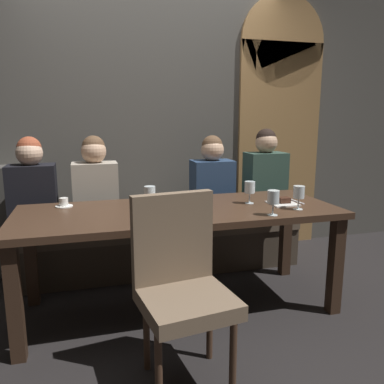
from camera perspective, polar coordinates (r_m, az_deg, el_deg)
ground at (r=2.92m, az=-1.78°, el=-16.74°), size 9.00×9.00×0.00m
back_wall_tiled at (r=3.78m, az=-6.43°, el=13.15°), size 6.00×0.12×3.00m
arched_door at (r=4.15m, az=12.88°, el=10.90°), size 0.90×0.05×2.55m
dining_table at (r=2.68m, az=-1.87°, el=-4.32°), size 2.20×0.84×0.74m
banquette_bench at (r=3.46m, az=-4.58°, el=-8.07°), size 2.50×0.44×0.45m
chair_near_side at (r=2.01m, az=-1.68°, el=-12.58°), size 0.50×0.50×0.98m
diner_redhead at (r=3.26m, az=-22.64°, el=0.51°), size 0.36×0.24×0.77m
diner_bearded at (r=3.25m, az=-14.17°, el=1.00°), size 0.36×0.24×0.77m
diner_far_end at (r=3.41m, az=3.01°, el=1.70°), size 0.36×0.24×0.75m
diner_near_end at (r=3.63m, az=10.81°, el=2.52°), size 0.36×0.24×0.81m
wine_glass_far_left at (r=2.71m, az=15.59°, el=-0.12°), size 0.08×0.08×0.16m
wine_glass_center_front at (r=2.61m, az=-6.29°, el=-0.24°), size 0.08×0.08×0.16m
wine_glass_end_right at (r=2.51m, az=11.98°, el=-0.92°), size 0.08×0.08×0.16m
wine_glass_near_right at (r=2.82m, az=8.58°, el=0.62°), size 0.08×0.08×0.16m
espresso_cup at (r=2.85m, az=-18.49°, el=-1.58°), size 0.12×0.12×0.06m
dessert_plate at (r=2.86m, az=13.38°, el=-1.50°), size 0.19×0.19×0.05m
fork_on_table at (r=2.97m, az=15.31°, el=-1.37°), size 0.03×0.17×0.01m
folded_napkin at (r=2.50m, az=-3.66°, el=-3.30°), size 0.12×0.11×0.01m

